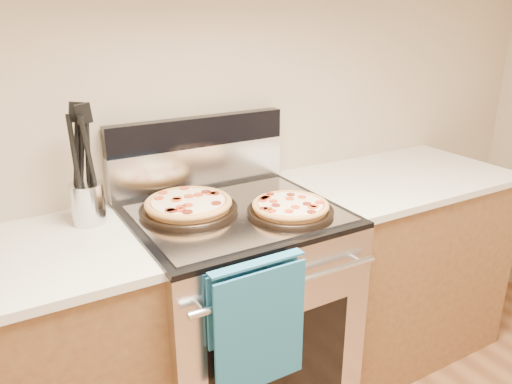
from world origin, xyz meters
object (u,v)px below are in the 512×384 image
range_body (236,319)px  pepperoni_pizza_back (189,206)px  pepperoni_pizza_front (290,208)px  utensil_crock (88,203)px

range_body → pepperoni_pizza_back: size_ratio=2.52×
pepperoni_pizza_back → pepperoni_pizza_front: (0.32, -0.20, -0.00)m
pepperoni_pizza_back → utensil_crock: (-0.33, 0.12, 0.03)m
pepperoni_pizza_back → utensil_crock: 0.35m
pepperoni_pizza_back → pepperoni_pizza_front: 0.37m
range_body → pepperoni_pizza_front: pepperoni_pizza_front is taller
utensil_crock → range_body: bearing=-21.4°
pepperoni_pizza_back → range_body: bearing=-24.7°
range_body → pepperoni_pizza_back: (-0.15, 0.07, 0.50)m
range_body → utensil_crock: bearing=158.6°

